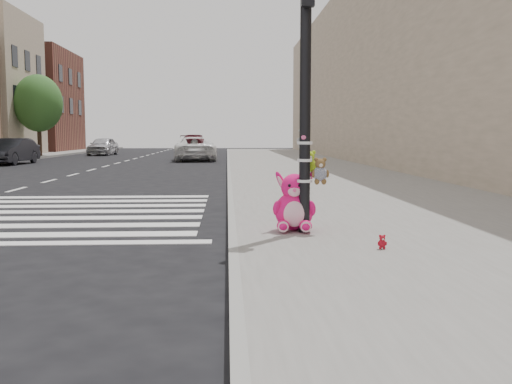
{
  "coord_description": "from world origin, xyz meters",
  "views": [
    {
      "loc": [
        1.48,
        -6.4,
        1.56
      ],
      "look_at": [
        1.88,
        1.62,
        0.75
      ],
      "focal_mm": 40.0,
      "sensor_mm": 36.0,
      "label": 1
    }
  ],
  "objects_px": {
    "car_dark_far": "(11,151)",
    "signal_pole": "(306,114)",
    "car_white_near": "(194,149)",
    "red_teddy": "(382,242)",
    "pink_bunny": "(294,206)"
  },
  "relations": [
    {
      "from": "red_teddy",
      "to": "car_dark_far",
      "type": "relative_size",
      "value": 0.04
    },
    {
      "from": "signal_pole",
      "to": "red_teddy",
      "type": "distance_m",
      "value": 2.22
    },
    {
      "from": "red_teddy",
      "to": "car_dark_far",
      "type": "bearing_deg",
      "value": 116.84
    },
    {
      "from": "pink_bunny",
      "to": "car_white_near",
      "type": "relative_size",
      "value": 0.18
    },
    {
      "from": "signal_pole",
      "to": "car_dark_far",
      "type": "height_order",
      "value": "signal_pole"
    },
    {
      "from": "pink_bunny",
      "to": "car_dark_far",
      "type": "relative_size",
      "value": 0.22
    },
    {
      "from": "signal_pole",
      "to": "pink_bunny",
      "type": "xyz_separation_m",
      "value": [
        -0.15,
        0.12,
        -1.34
      ]
    },
    {
      "from": "car_dark_far",
      "to": "car_white_near",
      "type": "distance_m",
      "value": 10.06
    },
    {
      "from": "pink_bunny",
      "to": "car_dark_far",
      "type": "bearing_deg",
      "value": 124.56
    },
    {
      "from": "pink_bunny",
      "to": "car_white_near",
      "type": "height_order",
      "value": "car_white_near"
    },
    {
      "from": "car_dark_far",
      "to": "signal_pole",
      "type": "bearing_deg",
      "value": -57.31
    },
    {
      "from": "car_white_near",
      "to": "red_teddy",
      "type": "bearing_deg",
      "value": 92.52
    },
    {
      "from": "signal_pole",
      "to": "car_dark_far",
      "type": "xyz_separation_m",
      "value": [
        -12.42,
        22.26,
        -1.17
      ]
    },
    {
      "from": "car_white_near",
      "to": "car_dark_far",
      "type": "bearing_deg",
      "value": 16.54
    },
    {
      "from": "signal_pole",
      "to": "pink_bunny",
      "type": "height_order",
      "value": "signal_pole"
    }
  ]
}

